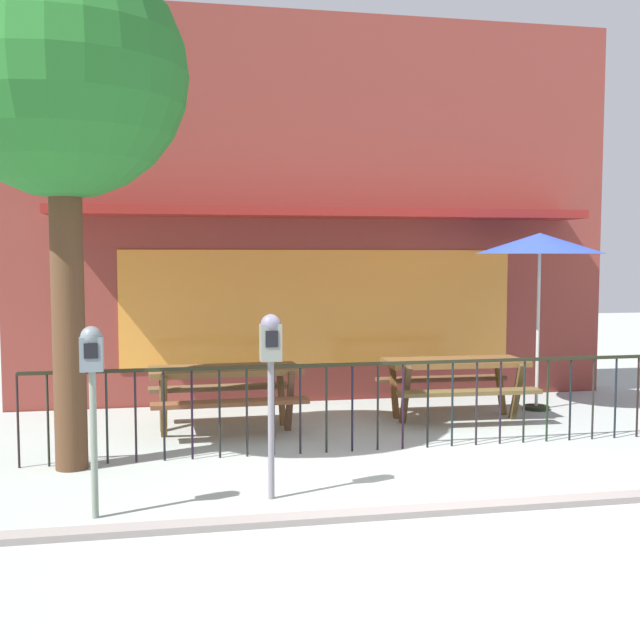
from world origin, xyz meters
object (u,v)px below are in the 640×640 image
(patio_umbrella, at_px, (540,245))
(parking_meter_far, at_px, (271,357))
(picnic_table_left, at_px, (225,381))
(picnic_table_right, at_px, (455,372))
(parking_meter_near, at_px, (92,370))
(street_tree, at_px, (62,78))

(patio_umbrella, relative_size, parking_meter_far, 1.50)
(picnic_table_left, xyz_separation_m, picnic_table_right, (2.98, 0.13, 0.00))
(picnic_table_left, xyz_separation_m, parking_meter_near, (-1.30, -3.02, 0.59))
(parking_meter_far, bearing_deg, street_tree, 142.86)
(street_tree, bearing_deg, picnic_table_right, 18.53)
(parking_meter_far, relative_size, street_tree, 0.32)
(parking_meter_near, bearing_deg, parking_meter_far, 8.68)
(parking_meter_near, bearing_deg, patio_umbrella, 32.00)
(parking_meter_near, relative_size, parking_meter_far, 0.96)
(patio_umbrella, distance_m, parking_meter_far, 5.38)
(picnic_table_left, xyz_separation_m, parking_meter_far, (0.17, -2.79, 0.64))
(street_tree, bearing_deg, picnic_table_left, 40.84)
(parking_meter_near, bearing_deg, street_tree, 102.15)
(picnic_table_left, relative_size, parking_meter_near, 1.18)
(patio_umbrella, bearing_deg, parking_meter_far, -141.62)
(patio_umbrella, xyz_separation_m, parking_meter_near, (-5.61, -3.51, -1.06))
(picnic_table_left, height_order, street_tree, street_tree)
(picnic_table_left, bearing_deg, picnic_table_right, 2.50)
(patio_umbrella, bearing_deg, parking_meter_near, -148.00)
(picnic_table_right, height_order, patio_umbrella, patio_umbrella)
(picnic_table_left, xyz_separation_m, patio_umbrella, (4.31, 0.49, 1.65))
(street_tree, bearing_deg, patio_umbrella, 17.79)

